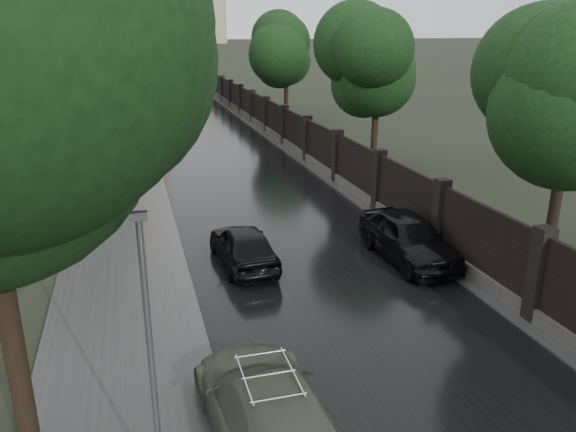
% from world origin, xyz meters
% --- Properties ---
extents(road, '(8.00, 420.00, 0.02)m').
position_xyz_m(road, '(0.00, 190.00, 0.01)').
color(road, black).
rests_on(road, ground).
extents(sidewalk_left, '(4.00, 420.00, 0.16)m').
position_xyz_m(sidewalk_left, '(-6.00, 190.00, 0.08)').
color(sidewalk_left, '#2D2D2D').
rests_on(sidewalk_left, ground).
extents(verge_right, '(3.00, 420.00, 0.08)m').
position_xyz_m(verge_right, '(5.50, 190.00, 0.04)').
color(verge_right, '#2D2D2D').
rests_on(verge_right, ground).
extents(fence_right, '(0.45, 75.72, 2.70)m').
position_xyz_m(fence_right, '(4.60, 32.01, 1.01)').
color(fence_right, '#383533').
rests_on(fence_right, ground).
extents(tree_left_far, '(4.25, 4.25, 7.39)m').
position_xyz_m(tree_left_far, '(-8.00, 30.00, 5.24)').
color(tree_left_far, black).
rests_on(tree_left_far, ground).
extents(tree_right_a, '(4.08, 4.08, 7.01)m').
position_xyz_m(tree_right_a, '(7.50, 8.00, 4.95)').
color(tree_right_a, black).
rests_on(tree_right_a, ground).
extents(tree_right_b, '(4.08, 4.08, 7.01)m').
position_xyz_m(tree_right_b, '(7.50, 22.00, 4.95)').
color(tree_right_b, black).
rests_on(tree_right_b, ground).
extents(tree_right_c, '(4.08, 4.08, 7.01)m').
position_xyz_m(tree_right_c, '(7.50, 40.00, 4.95)').
color(tree_right_c, black).
rests_on(tree_right_c, ground).
extents(lamp_post, '(0.25, 0.12, 5.11)m').
position_xyz_m(lamp_post, '(-5.40, 1.50, 2.67)').
color(lamp_post, '#59595E').
rests_on(lamp_post, ground).
extents(traffic_light, '(0.16, 0.32, 4.00)m').
position_xyz_m(traffic_light, '(-4.30, 24.99, 2.40)').
color(traffic_light, '#59595E').
rests_on(traffic_light, ground).
extents(volga_sedan, '(2.43, 5.40, 1.54)m').
position_xyz_m(volga_sedan, '(-3.38, 2.29, 0.77)').
color(volga_sedan, '#4E5443').
rests_on(volga_sedan, ground).
extents(hatchback_left, '(1.90, 4.18, 1.39)m').
position_xyz_m(hatchback_left, '(-2.13, 10.87, 0.70)').
color(hatchback_left, black).
rests_on(hatchback_left, ground).
extents(car_right_near, '(2.07, 4.81, 1.62)m').
position_xyz_m(car_right_near, '(3.34, 9.80, 0.81)').
color(car_right_near, black).
rests_on(car_right_near, ground).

